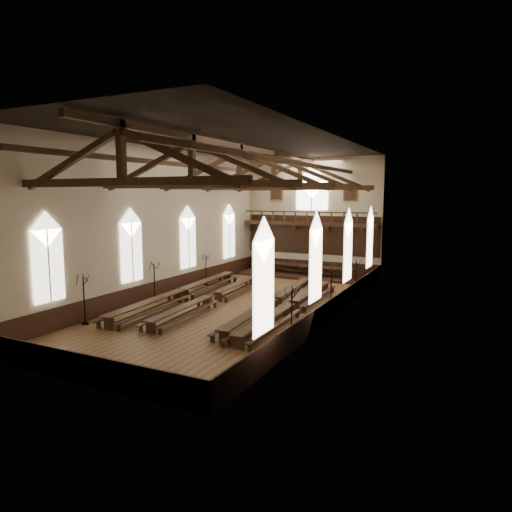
{
  "coord_description": "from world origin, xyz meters",
  "views": [
    {
      "loc": [
        13.21,
        -24.34,
        6.9
      ],
      "look_at": [
        0.35,
        1.5,
        3.0
      ],
      "focal_mm": 32.0,
      "sensor_mm": 36.0,
      "label": 1
    }
  ],
  "objects_px": {
    "candelabrum_left_mid": "(155,290)",
    "candelabrum_left_far": "(206,276)",
    "refectory_row_d": "(291,305)",
    "candelabrum_right_near": "(292,327)",
    "refectory_row_c": "(274,301)",
    "refectory_row_b": "(212,296)",
    "high_table": "(303,266)",
    "candelabrum_left_near": "(85,309)",
    "dais": "(303,276)",
    "candelabrum_right_mid": "(331,300)",
    "refectory_row_a": "(181,292)",
    "candelabrum_right_far": "(355,284)"
  },
  "relations": [
    {
      "from": "dais",
      "to": "candelabrum_left_mid",
      "type": "height_order",
      "value": "candelabrum_left_mid"
    },
    {
      "from": "refectory_row_c",
      "to": "candelabrum_left_far",
      "type": "distance_m",
      "value": 9.03
    },
    {
      "from": "candelabrum_left_mid",
      "to": "candelabrum_left_far",
      "type": "xyz_separation_m",
      "value": [
        0.0,
        6.14,
        -0.06
      ]
    },
    {
      "from": "candelabrum_right_near",
      "to": "refectory_row_d",
      "type": "bearing_deg",
      "value": 112.26
    },
    {
      "from": "refectory_row_a",
      "to": "refectory_row_b",
      "type": "relative_size",
      "value": 1.06
    },
    {
      "from": "refectory_row_d",
      "to": "high_table",
      "type": "xyz_separation_m",
      "value": [
        -3.64,
        11.71,
        0.36
      ]
    },
    {
      "from": "dais",
      "to": "candelabrum_left_near",
      "type": "height_order",
      "value": "candelabrum_left_near"
    },
    {
      "from": "refectory_row_b",
      "to": "candelabrum_left_far",
      "type": "relative_size",
      "value": 5.78
    },
    {
      "from": "candelabrum_right_near",
      "to": "refectory_row_c",
      "type": "bearing_deg",
      "value": 121.81
    },
    {
      "from": "high_table",
      "to": "refectory_row_b",
      "type": "bearing_deg",
      "value": -98.41
    },
    {
      "from": "refectory_row_d",
      "to": "candelabrum_left_near",
      "type": "xyz_separation_m",
      "value": [
        -9.08,
        -6.89,
        0.3
      ]
    },
    {
      "from": "refectory_row_b",
      "to": "refectory_row_d",
      "type": "distance_m",
      "value": 5.37
    },
    {
      "from": "candelabrum_left_near",
      "to": "candelabrum_left_mid",
      "type": "distance_m",
      "value": 5.81
    },
    {
      "from": "candelabrum_left_far",
      "to": "candelabrum_right_mid",
      "type": "relative_size",
      "value": 0.9
    },
    {
      "from": "refectory_row_c",
      "to": "candelabrum_left_far",
      "type": "bearing_deg",
      "value": 149.2
    },
    {
      "from": "refectory_row_a",
      "to": "candelabrum_right_near",
      "type": "distance_m",
      "value": 10.87
    },
    {
      "from": "dais",
      "to": "candelabrum_right_near",
      "type": "xyz_separation_m",
      "value": [
        5.66,
        -16.65,
        0.72
      ]
    },
    {
      "from": "candelabrum_right_far",
      "to": "candelabrum_left_near",
      "type": "bearing_deg",
      "value": -128.93
    },
    {
      "from": "refectory_row_c",
      "to": "candelabrum_right_far",
      "type": "bearing_deg",
      "value": 62.46
    },
    {
      "from": "dais",
      "to": "candelabrum_right_mid",
      "type": "xyz_separation_m",
      "value": [
        5.66,
        -10.56,
        0.71
      ]
    },
    {
      "from": "dais",
      "to": "candelabrum_right_mid",
      "type": "height_order",
      "value": "candelabrum_right_mid"
    },
    {
      "from": "candelabrum_left_mid",
      "to": "candelabrum_right_far",
      "type": "distance_m",
      "value": 13.64
    },
    {
      "from": "refectory_row_b",
      "to": "candelabrum_right_far",
      "type": "relative_size",
      "value": 5.57
    },
    {
      "from": "refectory_row_b",
      "to": "dais",
      "type": "relative_size",
      "value": 1.22
    },
    {
      "from": "candelabrum_right_mid",
      "to": "dais",
      "type": "bearing_deg",
      "value": 118.19
    },
    {
      "from": "candelabrum_right_mid",
      "to": "candelabrum_right_far",
      "type": "bearing_deg",
      "value": 90.0
    },
    {
      "from": "candelabrum_right_mid",
      "to": "candelabrum_left_far",
      "type": "bearing_deg",
      "value": 160.56
    },
    {
      "from": "high_table",
      "to": "candelabrum_left_near",
      "type": "height_order",
      "value": "candelabrum_left_near"
    },
    {
      "from": "candelabrum_left_near",
      "to": "candelabrum_left_mid",
      "type": "bearing_deg",
      "value": 90.0
    },
    {
      "from": "candelabrum_left_mid",
      "to": "refectory_row_c",
      "type": "bearing_deg",
      "value": 11.08
    },
    {
      "from": "refectory_row_d",
      "to": "candelabrum_right_near",
      "type": "distance_m",
      "value": 5.35
    },
    {
      "from": "candelabrum_left_mid",
      "to": "candelabrum_left_far",
      "type": "height_order",
      "value": "candelabrum_left_mid"
    },
    {
      "from": "candelabrum_left_mid",
      "to": "refectory_row_b",
      "type": "bearing_deg",
      "value": 15.94
    },
    {
      "from": "candelabrum_left_far",
      "to": "candelabrum_right_mid",
      "type": "bearing_deg",
      "value": -19.44
    },
    {
      "from": "high_table",
      "to": "candelabrum_right_near",
      "type": "distance_m",
      "value": 17.59
    },
    {
      "from": "refectory_row_d",
      "to": "candelabrum_right_near",
      "type": "xyz_separation_m",
      "value": [
        2.02,
        -4.94,
        0.29
      ]
    },
    {
      "from": "refectory_row_a",
      "to": "high_table",
      "type": "xyz_separation_m",
      "value": [
        4.08,
        11.84,
        0.32
      ]
    },
    {
      "from": "refectory_row_b",
      "to": "candelabrum_right_mid",
      "type": "bearing_deg",
      "value": 8.98
    },
    {
      "from": "refectory_row_a",
      "to": "candelabrum_left_mid",
      "type": "bearing_deg",
      "value": -145.14
    },
    {
      "from": "refectory_row_d",
      "to": "candelabrum_right_near",
      "type": "bearing_deg",
      "value": -67.74
    },
    {
      "from": "refectory_row_a",
      "to": "candelabrum_left_mid",
      "type": "height_order",
      "value": "candelabrum_left_mid"
    },
    {
      "from": "refectory_row_d",
      "to": "candelabrum_left_mid",
      "type": "relative_size",
      "value": 5.44
    },
    {
      "from": "refectory_row_b",
      "to": "candelabrum_left_near",
      "type": "distance_m",
      "value": 7.82
    },
    {
      "from": "candelabrum_left_near",
      "to": "candelabrum_right_mid",
      "type": "xyz_separation_m",
      "value": [
        11.1,
        8.04,
        -0.01
      ]
    },
    {
      "from": "candelabrum_left_mid",
      "to": "candelabrum_left_far",
      "type": "distance_m",
      "value": 6.15
    },
    {
      "from": "dais",
      "to": "refectory_row_b",
      "type": "bearing_deg",
      "value": -98.41
    },
    {
      "from": "refectory_row_a",
      "to": "refectory_row_b",
      "type": "xyz_separation_m",
      "value": [
        2.35,
        0.11,
        -0.07
      ]
    },
    {
      "from": "candelabrum_left_far",
      "to": "candelabrum_right_far",
      "type": "bearing_deg",
      "value": 9.13
    },
    {
      "from": "refectory_row_b",
      "to": "high_table",
      "type": "height_order",
      "value": "high_table"
    },
    {
      "from": "refectory_row_b",
      "to": "dais",
      "type": "height_order",
      "value": "refectory_row_b"
    }
  ]
}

